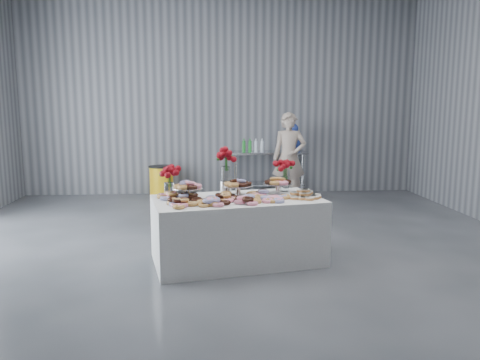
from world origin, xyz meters
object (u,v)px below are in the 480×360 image
object	(u,v)px
display_table	(237,230)
water_jug	(293,139)
person	(289,158)
trash_barrel	(162,182)
prep_table	(268,165)

from	to	relation	value
display_table	water_jug	distance (m)	4.29
water_jug	person	world-z (taller)	person
display_table	trash_barrel	distance (m)	4.08
person	water_jug	bearing A→B (deg)	80.36
prep_table	water_jug	world-z (taller)	water_jug
prep_table	trash_barrel	xyz separation A→B (m)	(-2.13, -0.08, -0.30)
display_table	person	xyz separation A→B (m)	(1.20, 3.27, 0.47)
display_table	trash_barrel	xyz separation A→B (m)	(-1.22, 3.90, -0.05)
water_jug	trash_barrel	size ratio (longest dim) A/B	0.87
trash_barrel	person	bearing A→B (deg)	-14.53
display_table	prep_table	world-z (taller)	prep_table
prep_table	person	distance (m)	0.80
prep_table	water_jug	xyz separation A→B (m)	(0.50, -0.00, 0.53)
display_table	trash_barrel	bearing A→B (deg)	107.33
display_table	prep_table	distance (m)	4.09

